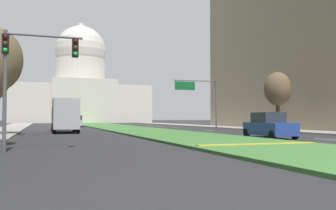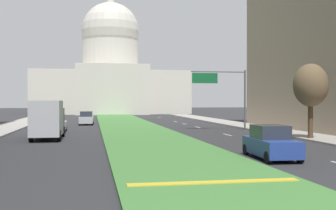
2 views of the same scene
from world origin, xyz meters
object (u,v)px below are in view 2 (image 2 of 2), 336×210
Objects in this scene: sedan_lead_stopped at (271,143)px; sedan_distant at (86,118)px; street_tree_right_mid at (311,86)px; overhead_guide_sign at (225,87)px; capitol_building at (111,74)px; box_truck_delivery at (48,119)px; sedan_midblock at (57,124)px.

sedan_distant is at bearing 106.56° from sedan_lead_stopped.
sedan_distant is (-18.26, 25.20, -3.57)m from street_tree_right_mid.
overhead_guide_sign is at bearing 105.76° from street_tree_right_mid.
overhead_guide_sign is 12.58m from street_tree_right_mid.
capitol_building reaches higher than overhead_guide_sign.
box_truck_delivery is at bearing -155.86° from overhead_guide_sign.
sedan_lead_stopped is 19.42m from box_truck_delivery.
sedan_midblock is at bearing -97.45° from capitol_building.
capitol_building is at bearing 82.55° from sedan_midblock.
sedan_distant is (-10.45, 35.14, -0.03)m from sedan_lead_stopped.
sedan_lead_stopped is (-7.81, -9.95, -3.54)m from street_tree_right_mid.
capitol_building is 8.19× the size of sedan_distant.
capitol_building is at bearing 83.37° from box_truck_delivery.
street_tree_right_mid is 1.45× the size of sedan_midblock.
capitol_building is 62.87m from overhead_guide_sign.
box_truck_delivery is (-17.70, -7.93, -3.00)m from overhead_guide_sign.
sedan_midblock is (-21.05, 12.41, -3.57)m from street_tree_right_mid.
sedan_distant is 0.71× the size of box_truck_delivery.
capitol_building is 84.61m from sedan_lead_stopped.
capitol_building is 5.96× the size of street_tree_right_mid.
sedan_midblock is (-13.25, 22.36, -0.03)m from sedan_lead_stopped.
street_tree_right_mid is at bearing -54.07° from sedan_distant.
sedan_distant is 21.23m from box_truck_delivery.
sedan_lead_stopped is at bearing -86.46° from capitol_building.
overhead_guide_sign is 19.62m from box_truck_delivery.
box_truck_delivery reaches higher than sedan_lead_stopped.
box_truck_delivery is (-8.12, -69.85, -8.14)m from capitol_building.
overhead_guide_sign is at bearing -0.98° from sedan_midblock.
box_truck_delivery reaches higher than sedan_distant.
sedan_midblock is 13.09m from sedan_distant.
sedan_midblock is (-17.63, 0.30, -3.84)m from overhead_guide_sign.
box_truck_delivery is (-13.31, 14.12, 0.82)m from sedan_lead_stopped.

